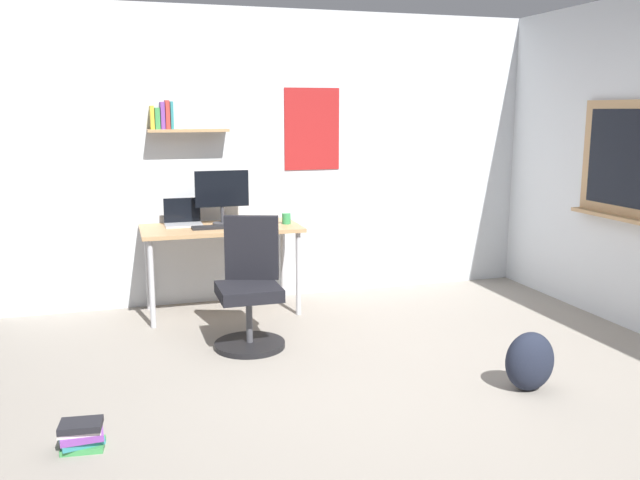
{
  "coord_description": "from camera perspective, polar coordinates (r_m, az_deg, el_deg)",
  "views": [
    {
      "loc": [
        -1.47,
        -3.6,
        1.71
      ],
      "look_at": [
        -0.15,
        0.71,
        0.85
      ],
      "focal_mm": 37.94,
      "sensor_mm": 36.0,
      "label": 1
    }
  ],
  "objects": [
    {
      "name": "keyboard",
      "position": [
        5.7,
        -8.9,
        1.07
      ],
      "size": [
        0.37,
        0.13,
        0.02
      ],
      "primitive_type": "cube",
      "color": "black",
      "rests_on": "desk"
    },
    {
      "name": "book_stack_on_floor",
      "position": [
        3.81,
        -19.46,
        -15.26
      ],
      "size": [
        0.24,
        0.2,
        0.15
      ],
      "color": "#3D934C",
      "rests_on": "ground"
    },
    {
      "name": "computer_mouse",
      "position": [
        5.74,
        -6.13,
        1.29
      ],
      "size": [
        0.1,
        0.06,
        0.03
      ],
      "primitive_type": "ellipsoid",
      "color": "#262628",
      "rests_on": "desk"
    },
    {
      "name": "coffee_mug",
      "position": [
        5.86,
        -2.85,
        1.82
      ],
      "size": [
        0.08,
        0.08,
        0.09
      ],
      "primitive_type": "cylinder",
      "color": "#338C4C",
      "rests_on": "desk"
    },
    {
      "name": "monitor_primary",
      "position": [
        5.86,
        -8.27,
        3.93
      ],
      "size": [
        0.46,
        0.17,
        0.46
      ],
      "color": "#38383D",
      "rests_on": "desk"
    },
    {
      "name": "desk",
      "position": [
        5.8,
        -8.34,
        0.38
      ],
      "size": [
        1.33,
        0.66,
        0.75
      ],
      "color": "tan",
      "rests_on": "ground"
    },
    {
      "name": "backpack",
      "position": [
        4.45,
        17.27,
        -9.75
      ],
      "size": [
        0.32,
        0.22,
        0.38
      ],
      "primitive_type": "ellipsoid",
      "color": "#1E2333",
      "rests_on": "ground"
    },
    {
      "name": "ground_plane",
      "position": [
        4.25,
        4.87,
        -12.98
      ],
      "size": [
        5.2,
        5.2,
        0.0
      ],
      "primitive_type": "plane",
      "color": "gray",
      "rests_on": "ground"
    },
    {
      "name": "wall_back",
      "position": [
        6.24,
        -3.42,
        7.04
      ],
      "size": [
        5.0,
        0.3,
        2.6
      ],
      "color": "silver",
      "rests_on": "ground"
    },
    {
      "name": "laptop",
      "position": [
        5.89,
        -11.48,
        1.75
      ],
      "size": [
        0.31,
        0.21,
        0.23
      ],
      "color": "#ADAFB5",
      "rests_on": "desk"
    },
    {
      "name": "office_chair",
      "position": [
        5.01,
        -5.93,
        -4.34
      ],
      "size": [
        0.53,
        0.55,
        0.95
      ],
      "color": "black",
      "rests_on": "ground"
    }
  ]
}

